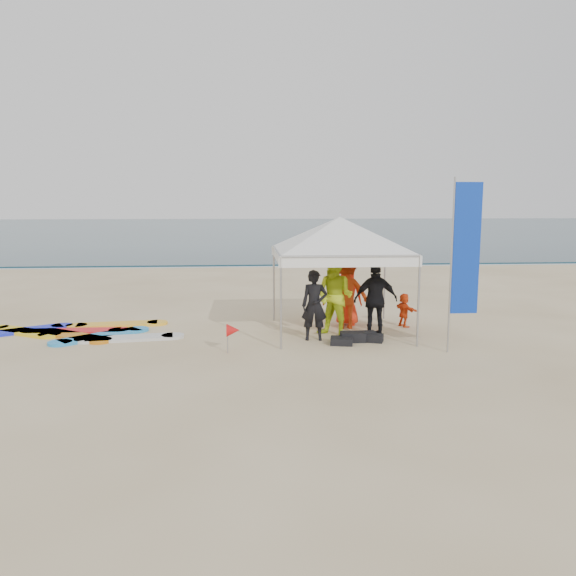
{
  "coord_description": "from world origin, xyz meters",
  "views": [
    {
      "loc": [
        -1.08,
        -10.43,
        3.18
      ],
      "look_at": [
        -0.08,
        2.6,
        1.2
      ],
      "focal_mm": 35.0,
      "sensor_mm": 36.0,
      "label": 1
    }
  ],
  "objects_px": {
    "person_black_b": "(376,300)",
    "canopy_tent": "(340,217)",
    "person_black_a": "(314,305)",
    "person_seated": "(404,310)",
    "feather_flag": "(465,251)",
    "person_orange_b": "(348,296)",
    "person_orange_a": "(346,292)",
    "person_yellow": "(335,297)",
    "marker_pennant": "(233,330)",
    "surfboard_spread": "(77,332)"
  },
  "relations": [
    {
      "from": "canopy_tent",
      "to": "feather_flag",
      "type": "height_order",
      "value": "feather_flag"
    },
    {
      "from": "person_seated",
      "to": "feather_flag",
      "type": "bearing_deg",
      "value": 171.28
    },
    {
      "from": "person_black_a",
      "to": "person_orange_b",
      "type": "xyz_separation_m",
      "value": [
        1.07,
        1.56,
        -0.05
      ]
    },
    {
      "from": "person_black_a",
      "to": "person_yellow",
      "type": "height_order",
      "value": "person_yellow"
    },
    {
      "from": "canopy_tent",
      "to": "person_orange_b",
      "type": "bearing_deg",
      "value": 65.58
    },
    {
      "from": "person_yellow",
      "to": "canopy_tent",
      "type": "xyz_separation_m",
      "value": [
        0.16,
        0.41,
        1.87
      ]
    },
    {
      "from": "person_black_b",
      "to": "feather_flag",
      "type": "height_order",
      "value": "feather_flag"
    },
    {
      "from": "marker_pennant",
      "to": "feather_flag",
      "type": "bearing_deg",
      "value": -3.34
    },
    {
      "from": "person_yellow",
      "to": "person_orange_a",
      "type": "bearing_deg",
      "value": 99.49
    },
    {
      "from": "canopy_tent",
      "to": "person_yellow",
      "type": "bearing_deg",
      "value": -111.67
    },
    {
      "from": "person_seated",
      "to": "feather_flag",
      "type": "relative_size",
      "value": 0.24
    },
    {
      "from": "person_black_a",
      "to": "person_orange_a",
      "type": "xyz_separation_m",
      "value": [
        0.96,
        1.2,
        0.11
      ]
    },
    {
      "from": "person_seated",
      "to": "surfboard_spread",
      "type": "distance_m",
      "value": 8.25
    },
    {
      "from": "person_yellow",
      "to": "person_seated",
      "type": "xyz_separation_m",
      "value": [
        1.96,
        0.91,
        -0.53
      ]
    },
    {
      "from": "person_orange_a",
      "to": "person_black_b",
      "type": "height_order",
      "value": "person_orange_a"
    },
    {
      "from": "person_orange_a",
      "to": "person_black_a",
      "type": "bearing_deg",
      "value": 53.96
    },
    {
      "from": "person_orange_a",
      "to": "canopy_tent",
      "type": "relative_size",
      "value": 0.43
    },
    {
      "from": "marker_pennant",
      "to": "surfboard_spread",
      "type": "distance_m",
      "value": 4.41
    },
    {
      "from": "person_black_a",
      "to": "surfboard_spread",
      "type": "relative_size",
      "value": 0.33
    },
    {
      "from": "person_black_a",
      "to": "canopy_tent",
      "type": "xyz_separation_m",
      "value": [
        0.7,
        0.75,
        2.02
      ]
    },
    {
      "from": "person_yellow",
      "to": "canopy_tent",
      "type": "distance_m",
      "value": 1.92
    },
    {
      "from": "person_yellow",
      "to": "feather_flag",
      "type": "distance_m",
      "value": 3.22
    },
    {
      "from": "person_orange_b",
      "to": "canopy_tent",
      "type": "distance_m",
      "value": 2.25
    },
    {
      "from": "person_orange_a",
      "to": "canopy_tent",
      "type": "xyz_separation_m",
      "value": [
        -0.27,
        -0.45,
        1.91
      ]
    },
    {
      "from": "person_seated",
      "to": "marker_pennant",
      "type": "distance_m",
      "value": 4.93
    },
    {
      "from": "marker_pennant",
      "to": "person_black_b",
      "type": "bearing_deg",
      "value": 20.15
    },
    {
      "from": "person_seated",
      "to": "person_orange_b",
      "type": "bearing_deg",
      "value": 57.43
    },
    {
      "from": "person_yellow",
      "to": "marker_pennant",
      "type": "distance_m",
      "value": 2.81
    },
    {
      "from": "person_yellow",
      "to": "marker_pennant",
      "type": "relative_size",
      "value": 3.04
    },
    {
      "from": "person_yellow",
      "to": "person_orange_a",
      "type": "height_order",
      "value": "person_yellow"
    },
    {
      "from": "person_orange_b",
      "to": "canopy_tent",
      "type": "bearing_deg",
      "value": 79.71
    },
    {
      "from": "person_black_b",
      "to": "canopy_tent",
      "type": "xyz_separation_m",
      "value": [
        -0.8,
        0.54,
        1.94
      ]
    },
    {
      "from": "person_black_a",
      "to": "person_black_b",
      "type": "height_order",
      "value": "person_black_b"
    },
    {
      "from": "person_black_a",
      "to": "person_black_b",
      "type": "distance_m",
      "value": 1.51
    },
    {
      "from": "person_orange_b",
      "to": "person_orange_a",
      "type": "bearing_deg",
      "value": 88.45
    },
    {
      "from": "person_yellow",
      "to": "surfboard_spread",
      "type": "height_order",
      "value": "person_yellow"
    },
    {
      "from": "feather_flag",
      "to": "person_seated",
      "type": "bearing_deg",
      "value": 101.39
    },
    {
      "from": "canopy_tent",
      "to": "person_black_a",
      "type": "bearing_deg",
      "value": -132.98
    },
    {
      "from": "person_black_a",
      "to": "person_orange_a",
      "type": "height_order",
      "value": "person_orange_a"
    },
    {
      "from": "person_seated",
      "to": "person_yellow",
      "type": "bearing_deg",
      "value": 94.66
    },
    {
      "from": "person_orange_b",
      "to": "feather_flag",
      "type": "relative_size",
      "value": 0.42
    },
    {
      "from": "person_orange_b",
      "to": "person_yellow",
      "type": "bearing_deg",
      "value": 80.63
    },
    {
      "from": "canopy_tent",
      "to": "person_orange_a",
      "type": "bearing_deg",
      "value": 59.28
    },
    {
      "from": "person_yellow",
      "to": "canopy_tent",
      "type": "bearing_deg",
      "value": 104.38
    },
    {
      "from": "canopy_tent",
      "to": "surfboard_spread",
      "type": "height_order",
      "value": "canopy_tent"
    },
    {
      "from": "canopy_tent",
      "to": "feather_flag",
      "type": "xyz_separation_m",
      "value": [
        2.31,
        -2.06,
        -0.65
      ]
    },
    {
      "from": "marker_pennant",
      "to": "surfboard_spread",
      "type": "relative_size",
      "value": 0.13
    },
    {
      "from": "person_orange_a",
      "to": "person_orange_b",
      "type": "xyz_separation_m",
      "value": [
        0.1,
        0.36,
        -0.15
      ]
    },
    {
      "from": "person_black_b",
      "to": "canopy_tent",
      "type": "relative_size",
      "value": 0.41
    },
    {
      "from": "feather_flag",
      "to": "surfboard_spread",
      "type": "distance_m",
      "value": 9.32
    }
  ]
}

